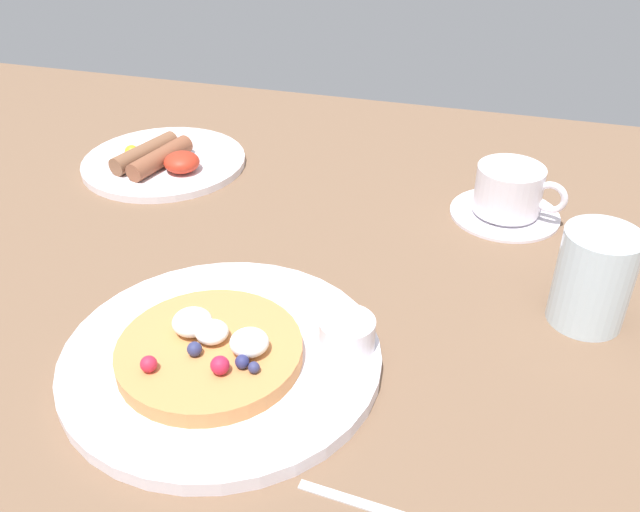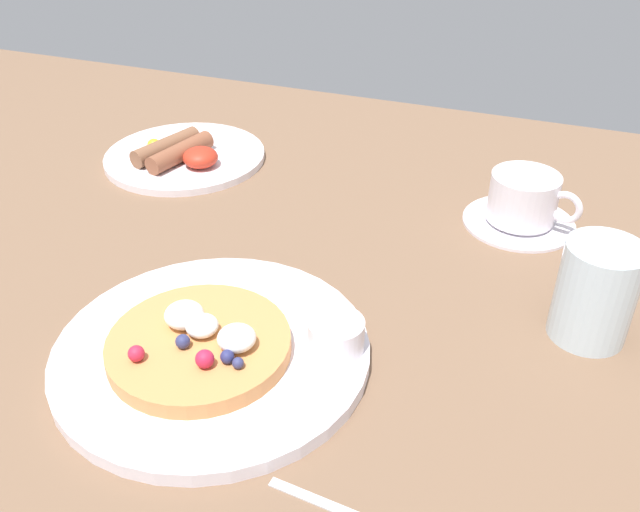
{
  "view_description": "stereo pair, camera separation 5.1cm",
  "coord_description": "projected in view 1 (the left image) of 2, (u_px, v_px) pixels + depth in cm",
  "views": [
    {
      "loc": [
        19.45,
        -54.2,
        42.41
      ],
      "look_at": [
        3.58,
        1.77,
        4.0
      ],
      "focal_mm": 38.26,
      "sensor_mm": 36.0,
      "label": 1
    },
    {
      "loc": [
        24.27,
        -52.61,
        42.41
      ],
      "look_at": [
        3.58,
        1.77,
        4.0
      ],
      "focal_mm": 38.26,
      "sensor_mm": 36.0,
      "label": 2
    }
  ],
  "objects": [
    {
      "name": "breakfast_plate",
      "position": [
        164.0,
        162.0,
        0.96
      ],
      "size": [
        22.74,
        22.74,
        1.01
      ],
      "primitive_type": "cylinder",
      "color": "white",
      "rests_on": "ground_plane"
    },
    {
      "name": "fried_breakfast",
      "position": [
        157.0,
        157.0,
        0.94
      ],
      "size": [
        15.04,
        12.08,
        2.86
      ],
      "color": "brown",
      "rests_on": "breakfast_plate"
    },
    {
      "name": "pancake_with_berries",
      "position": [
        211.0,
        349.0,
        0.6
      ],
      "size": [
        16.48,
        16.48,
        3.75
      ],
      "color": "#D0854A",
      "rests_on": "pancake_plate"
    },
    {
      "name": "ground_plane",
      "position": [
        283.0,
        303.0,
        0.72
      ],
      "size": [
        199.05,
        114.48,
        3.0
      ],
      "primitive_type": "cube",
      "color": "brown"
    },
    {
      "name": "water_glass",
      "position": [
        594.0,
        278.0,
        0.65
      ],
      "size": [
        7.25,
        7.25,
        9.89
      ],
      "primitive_type": "cylinder",
      "color": "silver",
      "rests_on": "ground_plane"
    },
    {
      "name": "coffee_saucer",
      "position": [
        505.0,
        212.0,
        0.84
      ],
      "size": [
        13.42,
        13.42,
        0.78
      ],
      "primitive_type": "cylinder",
      "color": "white",
      "rests_on": "ground_plane"
    },
    {
      "name": "syrup_ramekin",
      "position": [
        347.0,
        333.0,
        0.61
      ],
      "size": [
        5.13,
        5.13,
        3.01
      ],
      "color": "white",
      "rests_on": "pancake_plate"
    },
    {
      "name": "coffee_cup",
      "position": [
        510.0,
        189.0,
        0.83
      ],
      "size": [
        10.97,
        8.12,
        5.75
      ],
      "color": "white",
      "rests_on": "coffee_saucer"
    },
    {
      "name": "pancake_plate",
      "position": [
        222.0,
        357.0,
        0.62
      ],
      "size": [
        28.93,
        28.93,
        1.39
      ],
      "primitive_type": "cylinder",
      "color": "white",
      "rests_on": "ground_plane"
    }
  ]
}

